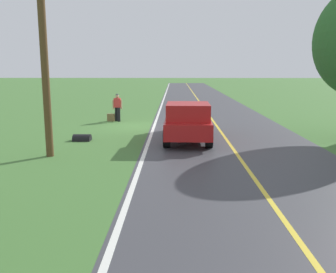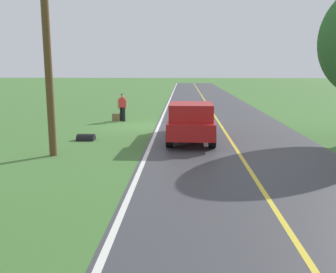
% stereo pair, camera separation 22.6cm
% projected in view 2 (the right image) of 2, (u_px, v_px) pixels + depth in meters
% --- Properties ---
extents(ground_plane, '(200.00, 200.00, 0.00)m').
position_uv_depth(ground_plane, '(142.00, 126.00, 21.28)').
color(ground_plane, '#427033').
extents(road_surface, '(7.64, 120.00, 0.00)m').
position_uv_depth(road_surface, '(222.00, 127.00, 21.09)').
color(road_surface, '#3D3D42').
rests_on(road_surface, ground).
extents(lane_edge_line, '(0.16, 117.60, 0.00)m').
position_uv_depth(lane_edge_line, '(158.00, 126.00, 21.24)').
color(lane_edge_line, silver).
rests_on(lane_edge_line, ground).
extents(lane_centre_line, '(0.14, 117.60, 0.00)m').
position_uv_depth(lane_centre_line, '(222.00, 127.00, 21.09)').
color(lane_centre_line, gold).
rests_on(lane_centre_line, ground).
extents(hitchhiker_walking, '(0.62, 0.53, 1.75)m').
position_uv_depth(hitchhiker_walking, '(123.00, 106.00, 23.21)').
color(hitchhiker_walking, black).
rests_on(hitchhiker_walking, ground).
extents(suitcase_carried, '(0.47, 0.24, 0.48)m').
position_uv_depth(suitcase_carried, '(116.00, 117.00, 23.32)').
color(suitcase_carried, brown).
rests_on(suitcase_carried, ground).
extents(pickup_truck_passing, '(2.19, 5.44, 1.82)m').
position_uv_depth(pickup_truck_passing, '(191.00, 120.00, 16.91)').
color(pickup_truck_passing, '#B21919').
rests_on(pickup_truck_passing, ground).
extents(utility_pole_roadside, '(0.28, 0.28, 7.85)m').
position_uv_depth(utility_pole_roadside, '(47.00, 52.00, 13.51)').
color(utility_pole_roadside, brown).
rests_on(utility_pole_roadside, ground).
extents(drainage_culvert, '(0.80, 0.60, 0.60)m').
position_uv_depth(drainage_culvert, '(86.00, 140.00, 17.22)').
color(drainage_culvert, black).
rests_on(drainage_culvert, ground).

